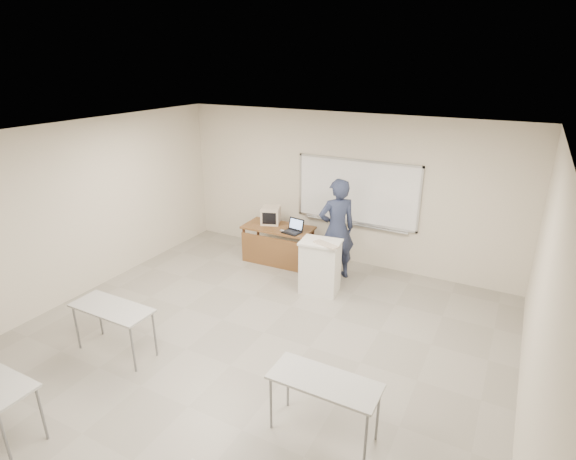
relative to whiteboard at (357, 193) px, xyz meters
The scene contains 10 objects.
floor 4.25m from the whiteboard, 94.32° to the right, with size 7.00×8.00×0.01m, color gray.
whiteboard is the anchor object (origin of this frame).
student_desks 5.39m from the whiteboard, 93.23° to the right, with size 4.40×2.20×0.73m.
instructor_desk 1.85m from the whiteboard, 150.74° to the right, with size 1.40×0.70×0.75m.
podium 1.77m from the whiteboard, 93.74° to the right, with size 0.69×0.51×0.97m.
crt_monitor 1.82m from the whiteboard, 161.70° to the right, with size 0.37×0.42×0.35m.
laptop 1.44m from the whiteboard, 141.39° to the right, with size 0.34×0.32×0.25m.
mouse 1.64m from the whiteboard, 143.91° to the right, with size 0.10×0.06×0.04m, color #999AA1.
keyboard 1.66m from the whiteboard, 88.05° to the right, with size 0.47×0.16×0.03m, color #BEAB99.
presenter 0.96m from the whiteboard, 94.87° to the right, with size 0.71×0.47×1.94m, color black.
Camera 1 is at (3.08, -4.11, 3.93)m, focal length 28.00 mm.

